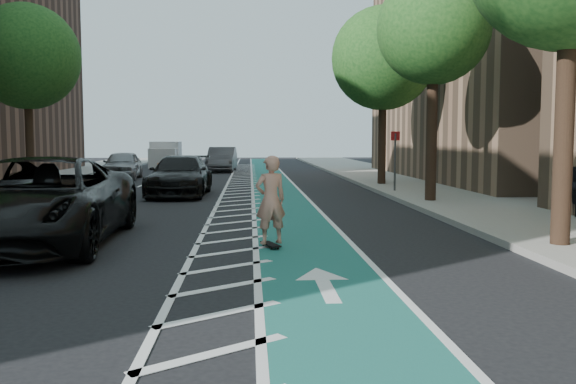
{
  "coord_description": "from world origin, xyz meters",
  "views": [
    {
      "loc": [
        1.89,
        -11.65,
        2.19
      ],
      "look_at": [
        2.67,
        0.76,
        1.1
      ],
      "focal_mm": 38.0,
      "sensor_mm": 36.0,
      "label": 1
    }
  ],
  "objects": [
    {
      "name": "suv_far",
      "position": [
        -0.8,
        12.02,
        0.77
      ],
      "size": [
        2.3,
        5.36,
        1.54
      ],
      "primitive_type": "imported",
      "rotation": [
        0.0,
        0.0,
        -0.03
      ],
      "color": "black",
      "rests_on": "ground"
    },
    {
      "name": "sidewalk_right",
      "position": [
        9.5,
        10.0,
        0.07
      ],
      "size": [
        5.0,
        90.0,
        0.15
      ],
      "primitive_type": "cube",
      "color": "gray",
      "rests_on": "ground"
    },
    {
      "name": "buffer_strip",
      "position": [
        1.5,
        10.0,
        0.01
      ],
      "size": [
        1.4,
        90.0,
        0.01
      ],
      "primitive_type": "cube",
      "color": "silver",
      "rests_on": "ground"
    },
    {
      "name": "curb_right",
      "position": [
        7.05,
        10.0,
        0.08
      ],
      "size": [
        0.12,
        90.0,
        0.16
      ],
      "primitive_type": "cube",
      "color": "gray",
      "rests_on": "ground"
    },
    {
      "name": "tree_l_d",
      "position": [
        -7.9,
        16.0,
        5.77
      ],
      "size": [
        4.2,
        4.2,
        7.9
      ],
      "color": "#382619",
      "rests_on": "ground"
    },
    {
      "name": "car_grey",
      "position": [
        0.02,
        29.44,
        0.82
      ],
      "size": [
        1.94,
        5.04,
        1.64
      ],
      "primitive_type": "imported",
      "rotation": [
        0.0,
        0.0,
        -0.04
      ],
      "color": "#4F4E53",
      "rests_on": "ground"
    },
    {
      "name": "skateboarder",
      "position": [
        2.3,
        0.42,
        0.98
      ],
      "size": [
        0.75,
        0.61,
        1.77
      ],
      "primitive_type": "imported",
      "rotation": [
        0.0,
        0.0,
        3.47
      ],
      "color": "tan",
      "rests_on": "skateboard"
    },
    {
      "name": "sign_post",
      "position": [
        7.6,
        12.0,
        1.35
      ],
      "size": [
        0.35,
        0.08,
        2.47
      ],
      "color": "#4C4C4C",
      "rests_on": "ground"
    },
    {
      "name": "barrel_a",
      "position": [
        -2.2,
        8.6,
        0.4
      ],
      "size": [
        0.62,
        0.62,
        0.84
      ],
      "color": "orange",
      "rests_on": "ground"
    },
    {
      "name": "barrel_c",
      "position": [
        -2.4,
        18.85,
        0.46
      ],
      "size": [
        0.72,
        0.72,
        0.98
      ],
      "color": "#EE560C",
      "rests_on": "ground"
    },
    {
      "name": "ground",
      "position": [
        0.0,
        0.0,
        0.0
      ],
      "size": [
        120.0,
        120.0,
        0.0
      ],
      "primitive_type": "plane",
      "color": "black",
      "rests_on": "ground"
    },
    {
      "name": "car_silver",
      "position": [
        -5.02,
        21.86,
        0.77
      ],
      "size": [
        2.05,
        4.62,
        1.54
      ],
      "primitive_type": "imported",
      "rotation": [
        0.0,
        0.0,
        0.05
      ],
      "color": "gray",
      "rests_on": "ground"
    },
    {
      "name": "tree_r_c",
      "position": [
        7.9,
        8.0,
        5.77
      ],
      "size": [
        4.2,
        4.2,
        7.9
      ],
      "color": "#382619",
      "rests_on": "ground"
    },
    {
      "name": "box_truck",
      "position": [
        -4.65,
        36.1,
        0.91
      ],
      "size": [
        2.24,
        4.77,
        1.97
      ],
      "rotation": [
        0.0,
        0.0,
        0.02
      ],
      "color": "silver",
      "rests_on": "ground"
    },
    {
      "name": "skateboard",
      "position": [
        2.3,
        0.42,
        0.08
      ],
      "size": [
        0.41,
        0.71,
        0.09
      ],
      "rotation": [
        0.0,
        0.0,
        0.33
      ],
      "color": "black",
      "rests_on": "ground"
    },
    {
      "name": "bike_lane",
      "position": [
        3.0,
        10.0,
        0.01
      ],
      "size": [
        2.0,
        90.0,
        0.01
      ],
      "primitive_type": "cube",
      "color": "#1A5B52",
      "rests_on": "ground"
    },
    {
      "name": "tree_r_d",
      "position": [
        7.9,
        16.0,
        5.77
      ],
      "size": [
        4.2,
        4.2,
        7.9
      ],
      "color": "#382619",
      "rests_on": "ground"
    },
    {
      "name": "suv_near",
      "position": [
        -2.4,
        0.98,
        0.91
      ],
      "size": [
        3.17,
        6.62,
        1.82
      ],
      "primitive_type": "imported",
      "rotation": [
        0.0,
        0.0,
        0.02
      ],
      "color": "black",
      "rests_on": "ground"
    },
    {
      "name": "barrel_b",
      "position": [
        -3.6,
        10.33,
        0.37
      ],
      "size": [
        0.58,
        0.58,
        0.79
      ],
      "color": "#F05E0C",
      "rests_on": "ground"
    }
  ]
}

